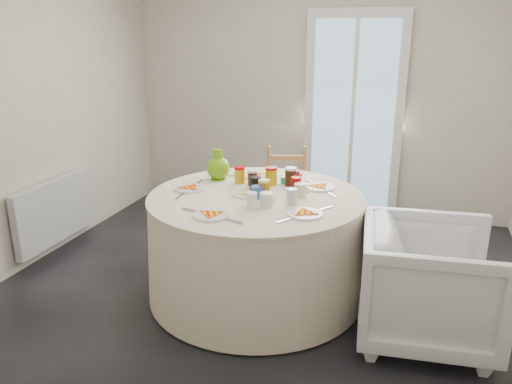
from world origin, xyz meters
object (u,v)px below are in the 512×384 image
(green_pitcher, at_px, (218,168))
(radiator, at_px, (56,210))
(armchair, at_px, (429,283))
(table, at_px, (256,247))
(wooden_chair, at_px, (287,191))

(green_pitcher, bearing_deg, radiator, -154.30)
(radiator, bearing_deg, armchair, -8.03)
(radiator, height_order, table, table)
(armchair, bearing_deg, radiator, 77.05)
(table, distance_m, armchair, 1.22)
(armchair, height_order, green_pitcher, green_pitcher)
(armchair, relative_size, green_pitcher, 3.57)
(table, xyz_separation_m, green_pitcher, (-0.40, 0.30, 0.49))
(radiator, relative_size, green_pitcher, 4.26)
(table, relative_size, wooden_chair, 1.82)
(armchair, bearing_deg, wooden_chair, 38.48)
(radiator, distance_m, table, 1.92)
(radiator, bearing_deg, green_pitcher, 3.09)
(wooden_chair, distance_m, armchair, 1.80)
(table, bearing_deg, green_pitcher, 143.48)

